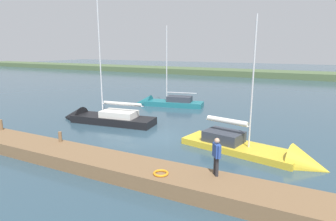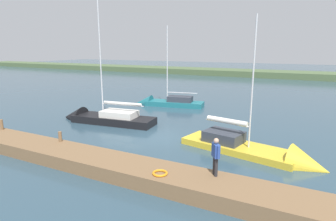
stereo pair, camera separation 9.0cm
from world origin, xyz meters
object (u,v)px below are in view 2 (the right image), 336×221
Objects in this scene: mooring_post_near at (60,137)px; sailboat_far_left at (101,119)px; life_ring_buoy at (160,173)px; sailboat_far_right at (164,104)px; sailboat_mid_channel at (261,154)px; person_on_dock at (216,154)px; mooring_post_far at (2,125)px.

sailboat_far_left reaches higher than mooring_post_near.
sailboat_far_right is at bearing -62.67° from life_ring_buoy.
life_ring_buoy is 12.30m from sailboat_far_left.
sailboat_mid_channel is at bearing -155.88° from mooring_post_near.
sailboat_far_right is 18.27m from person_on_dock.
mooring_post_near is 5.28m from mooring_post_far.
sailboat_far_right reaches higher than mooring_post_far.
sailboat_far_right is at bearing -94.24° from person_on_dock.
sailboat_far_left is 1.16× the size of sailboat_far_right.
person_on_dock reaches higher than mooring_post_near.
sailboat_mid_channel reaches higher than mooring_post_far.
mooring_post_near reaches higher than life_ring_buoy.
life_ring_buoy is at bearing 174.65° from mooring_post_far.
life_ring_buoy is (-12.36, 1.16, -0.29)m from mooring_post_far.
sailboat_far_right is (-4.11, -14.81, -0.84)m from mooring_post_far.
person_on_dock is at bearing 178.83° from mooring_post_near.
sailboat_far_right is at bearing 150.30° from sailboat_mid_channel.
mooring_post_near is 7.18m from life_ring_buoy.
mooring_post_near is 0.36× the size of person_on_dock.
sailboat_far_right is 5.47× the size of person_on_dock.
mooring_post_near is at bearing 105.09° from sailboat_far_left.
mooring_post_near is 6.98m from sailboat_far_left.
sailboat_far_left is at bearing -176.16° from sailboat_mid_channel.
sailboat_mid_channel is (-3.22, -5.77, -0.60)m from life_ring_buoy.
sailboat_far_left reaches higher than life_ring_buoy.
sailboat_far_left is 13.56m from person_on_dock.
mooring_post_near is 11.32m from sailboat_mid_channel.
mooring_post_far reaches higher than life_ring_buoy.
person_on_dock is (-2.09, -0.97, 0.88)m from life_ring_buoy.
mooring_post_far is 16.28m from sailboat_mid_channel.
mooring_post_near is 0.06× the size of sailboat_far_left.
sailboat_far_right reaches higher than life_ring_buoy.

